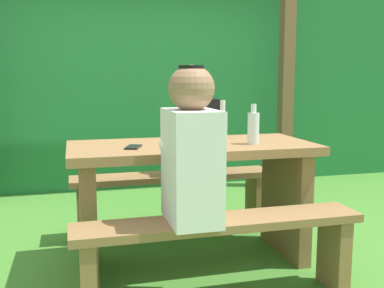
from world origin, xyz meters
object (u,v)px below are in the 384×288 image
bench_far (173,190)px  drinking_glass (209,137)px  cell_phone (133,147)px  person_black_coat (198,126)px  picnic_table (192,182)px  bottle_left (222,124)px  bench_near (220,243)px  person_white_shirt (191,151)px  bottle_right (253,127)px

bench_far → drinking_glass: (0.08, -0.60, 0.45)m
drinking_glass → cell_phone: 0.43m
person_black_coat → drinking_glass: size_ratio=7.62×
picnic_table → bottle_left: (0.22, 0.11, 0.32)m
bench_near → person_black_coat: bearing=80.0°
bench_near → person_black_coat: (0.18, 1.04, 0.45)m
bottle_left → cell_phone: bottle_left is taller
bench_far → drinking_glass: 0.75m
bench_far → person_white_shirt: bearing=-97.7°
picnic_table → person_white_shirt: 0.60m
bench_near → cell_phone: size_ratio=10.00×
bench_far → person_black_coat: bearing=-1.0°
picnic_table → cell_phone: bearing=-168.3°
person_black_coat → bench_near: bearing=-100.0°
bench_far → person_black_coat: (0.18, -0.00, 0.45)m
bench_near → drinking_glass: 0.64m
person_black_coat → drinking_glass: (-0.10, -0.59, 0.00)m
person_white_shirt → bottle_right: bearing=41.2°
picnic_table → drinking_glass: drinking_glass is taller
bench_far → bottle_left: 0.69m
drinking_glass → bench_far: bearing=97.5°
bench_near → cell_phone: 0.70m
person_white_shirt → drinking_glass: 0.50m
person_white_shirt → cell_phone: person_white_shirt is taller
bottle_right → bottle_left: bearing=117.4°
drinking_glass → bottle_left: 0.24m
picnic_table → bench_far: bearing=90.0°
picnic_table → bottle_right: bottle_right is taller
picnic_table → bottle_right: bearing=-17.3°
person_black_coat → picnic_table: bearing=-109.5°
picnic_table → bench_far: (0.00, 0.52, -0.18)m
bench_near → bottle_right: 0.73m
person_black_coat → bottle_left: (0.04, -0.41, 0.05)m
bench_far → cell_phone: 0.80m
picnic_table → drinking_glass: 0.29m
person_black_coat → cell_phone: bearing=-131.9°
bench_near → drinking_glass: size_ratio=14.83×
picnic_table → cell_phone: cell_phone is taller
bench_near → bottle_left: 0.84m
bench_far → bottle_right: size_ratio=6.09×
bench_near → cell_phone: (-0.35, 0.45, 0.41)m
bench_far → drinking_glass: bearing=-82.5°
person_white_shirt → bottle_left: person_white_shirt is taller
picnic_table → bottle_left: 0.41m
bench_far → bottle_right: (0.33, -0.63, 0.50)m
person_white_shirt → bottle_right: (0.48, 0.42, 0.05)m
picnic_table → bench_far: 0.55m
bottle_right → cell_phone: bottle_right is taller
person_white_shirt → bottle_left: 0.73m
bench_near → person_white_shirt: person_white_shirt is taller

